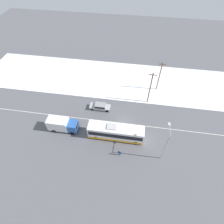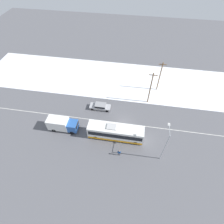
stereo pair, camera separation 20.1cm
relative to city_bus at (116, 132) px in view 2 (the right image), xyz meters
name	(u,v)px [view 2 (the right image)]	position (x,y,z in m)	size (l,w,h in m)	color
ground_plane	(124,124)	(1.24, 3.58, -1.65)	(120.00, 120.00, 0.00)	#56565B
snow_lot	(130,81)	(1.24, 18.13, -1.59)	(80.00, 15.74, 0.12)	white
lane_marking_center	(124,124)	(1.24, 3.58, -1.65)	(60.00, 0.12, 0.00)	silver
city_bus	(116,132)	(0.00, 0.00, 0.00)	(10.88, 2.57, 3.39)	white
box_truck	(62,124)	(-11.07, 0.26, -0.02)	(6.09, 2.30, 2.98)	silver
sedan_car	(100,106)	(-4.58, 7.09, -0.88)	(4.73, 1.80, 1.40)	#9E9EA3
pedestrian_at_stop	(119,152)	(1.23, -3.91, -0.64)	(0.60, 0.26, 1.65)	#23232D
streetlamp	(166,143)	(8.79, -2.91, 3.17)	(0.36, 2.62, 7.67)	#9EA3A8
utility_pole_roadside	(150,88)	(6.13, 10.94, 2.75)	(1.80, 0.24, 8.42)	brown
utility_pole_snowlot	(160,76)	(8.30, 15.76, 2.54)	(1.80, 0.24, 8.01)	brown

